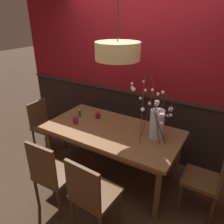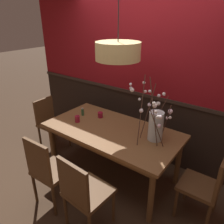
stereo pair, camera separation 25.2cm
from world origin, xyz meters
The scene contains 14 objects.
ground_plane centered at (0.00, 0.00, 0.00)m, with size 24.00×24.00×0.00m, color #422D1E.
back_wall centered at (0.00, 0.83, 1.32)m, with size 4.61×0.14×2.66m.
dining_table centered at (0.00, 0.00, 0.69)m, with size 1.86×0.97×0.77m.
chair_near_side_left centered at (-0.28, -0.90, 0.54)m, with size 0.43×0.43×0.97m.
chair_head_west_end centered at (-1.33, -0.03, 0.51)m, with size 0.46×0.42×0.89m.
chair_head_east_end centered at (1.30, 0.01, 0.51)m, with size 0.42×0.40×0.91m.
chair_near_side_right centered at (0.30, -0.91, 0.54)m, with size 0.46×0.46×0.96m.
chair_far_side_right centered at (0.27, 0.91, 0.51)m, with size 0.45×0.46×0.89m.
chair_far_side_left centered at (-0.28, 0.88, 0.52)m, with size 0.44×0.42×0.91m.
vase_with_blossoms centered at (0.58, 0.11, 0.98)m, with size 0.50×0.54×0.82m.
candle_holder_nearer_center centered at (-0.36, 0.19, 0.82)m, with size 0.08×0.08×0.09m.
candle_holder_nearer_edge centered at (-0.53, -0.13, 0.82)m, with size 0.08×0.08×0.10m.
condiment_bottle centered at (-0.63, 0.08, 0.83)m, with size 0.04×0.04×0.12m.
pendant_lamp centered at (0.04, 0.07, 1.82)m, with size 0.54×0.54×0.95m.
Camera 2 is at (1.58, -2.11, 2.24)m, focal length 35.12 mm.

